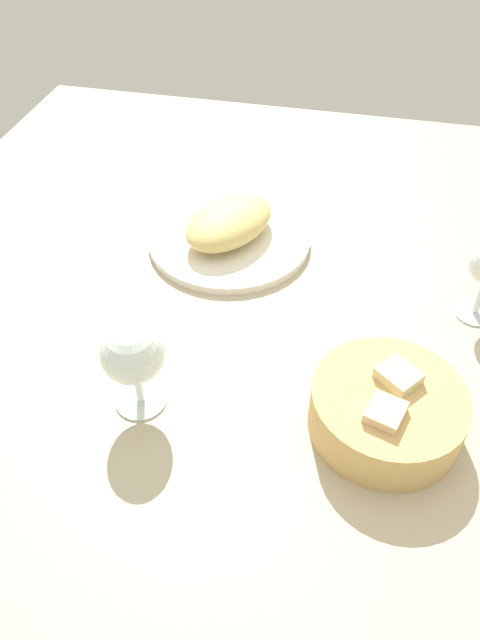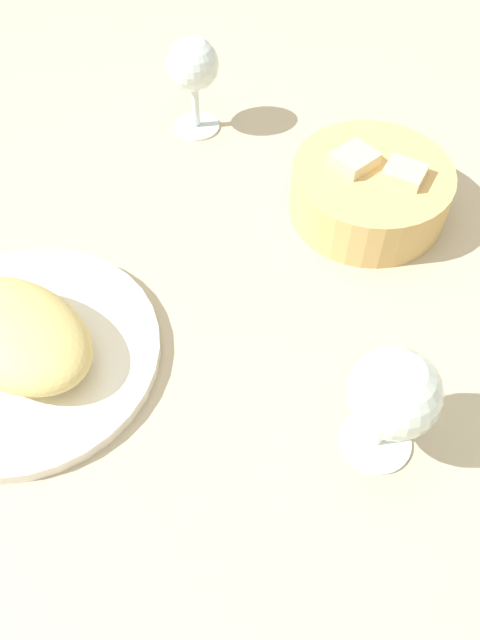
{
  "view_description": "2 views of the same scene",
  "coord_description": "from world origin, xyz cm",
  "views": [
    {
      "loc": [
        61.37,
        5.43,
        60.4
      ],
      "look_at": [
        4.57,
        -7.36,
        3.48
      ],
      "focal_mm": 33.21,
      "sensor_mm": 36.0,
      "label": 1
    },
    {
      "loc": [
        10.57,
        -44.94,
        54.25
      ],
      "look_at": [
        3.97,
        -8.17,
        3.47
      ],
      "focal_mm": 35.85,
      "sensor_mm": 36.0,
      "label": 2
    }
  ],
  "objects": [
    {
      "name": "ground_plane",
      "position": [
        0.0,
        0.0,
        -1.0
      ],
      "size": [
        140.0,
        140.0,
        2.0
      ],
      "primitive_type": "cube",
      "color": "tan"
    },
    {
      "name": "wine_glass_near",
      "position": [
        18.35,
        -17.25,
        8.55
      ],
      "size": [
        7.77,
        7.77,
        12.94
      ],
      "color": "silver",
      "rests_on": "ground_plane"
    },
    {
      "name": "plate",
      "position": [
        -16.9,
        -14.04,
        0.7
      ],
      "size": [
        27.1,
        27.1,
        1.4
      ],
      "primitive_type": "cylinder",
      "color": "white",
      "rests_on": "ground_plane"
    },
    {
      "name": "lettuce_garnish",
      "position": [
        -20.75,
        -18.87,
        2.01
      ],
      "size": [
        3.82,
        3.82,
        1.22
      ],
      "primitive_type": "cone",
      "color": "#397A35",
      "rests_on": "plate"
    },
    {
      "name": "bread_basket",
      "position": [
        15.55,
        13.11,
        3.31
      ],
      "size": [
        18.45,
        18.45,
        7.81
      ],
      "color": "tan",
      "rests_on": "ground_plane"
    },
    {
      "name": "omelette",
      "position": [
        -16.9,
        -14.04,
        4.11
      ],
      "size": [
        20.59,
        17.71,
        5.42
      ],
      "primitive_type": "ellipsoid",
      "rotation": [
        0.0,
        0.0,
        -0.45
      ],
      "color": "#D5BB6E",
      "rests_on": "plate"
    }
  ]
}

